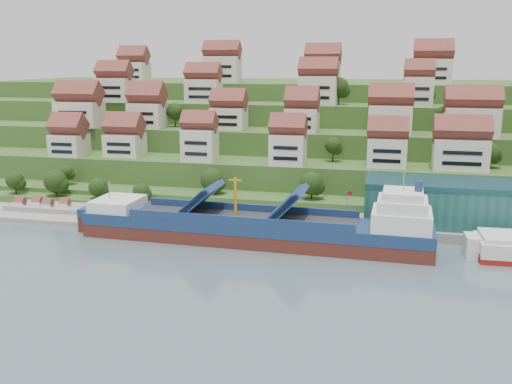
# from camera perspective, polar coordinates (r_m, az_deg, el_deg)

# --- Properties ---
(ground) EXTENTS (300.00, 300.00, 0.00)m
(ground) POSITION_cam_1_polar(r_m,az_deg,el_deg) (125.41, 0.31, -5.05)
(ground) COLOR slate
(ground) RESTS_ON ground
(quay) EXTENTS (180.00, 14.00, 2.20)m
(quay) POSITION_cam_1_polar(r_m,az_deg,el_deg) (136.78, 9.93, -3.23)
(quay) COLOR gray
(quay) RESTS_ON ground
(pebble_beach) EXTENTS (45.00, 20.00, 1.00)m
(pebble_beach) POSITION_cam_1_polar(r_m,az_deg,el_deg) (158.23, -19.63, -1.82)
(pebble_beach) COLOR gray
(pebble_beach) RESTS_ON ground
(hillside) EXTENTS (260.00, 128.00, 31.00)m
(hillside) POSITION_cam_1_polar(r_m,az_deg,el_deg) (223.26, 6.21, 5.62)
(hillside) COLOR #2D4C1E
(hillside) RESTS_ON ground
(hillside_village) EXTENTS (155.63, 63.72, 29.58)m
(hillside_village) POSITION_cam_1_polar(r_m,az_deg,el_deg) (179.05, 5.36, 8.28)
(hillside_village) COLOR silver
(hillside_village) RESTS_ON ground
(hillside_trees) EXTENTS (142.70, 62.33, 30.78)m
(hillside_trees) POSITION_cam_1_polar(r_m,az_deg,el_deg) (165.77, -0.36, 5.11)
(hillside_trees) COLOR #213913
(hillside_trees) RESTS_ON ground
(warehouse) EXTENTS (60.00, 15.00, 10.00)m
(warehouse) POSITION_cam_1_polar(r_m,az_deg,el_deg) (139.43, 23.31, -1.21)
(warehouse) COLOR #205752
(warehouse) RESTS_ON quay
(flagpole) EXTENTS (1.28, 0.16, 8.00)m
(flagpole) POSITION_cam_1_polar(r_m,az_deg,el_deg) (130.56, 9.07, -1.35)
(flagpole) COLOR gray
(flagpole) RESTS_ON quay
(beach_huts) EXTENTS (14.40, 3.70, 2.20)m
(beach_huts) POSITION_cam_1_polar(r_m,az_deg,el_deg) (157.92, -20.53, -1.32)
(beach_huts) COLOR white
(beach_huts) RESTS_ON pebble_beach
(cargo_ship) EXTENTS (76.57, 13.83, 16.90)m
(cargo_ship) POSITION_cam_1_polar(r_m,az_deg,el_deg) (124.12, 0.64, -3.68)
(cargo_ship) COLOR #512019
(cargo_ship) RESTS_ON ground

